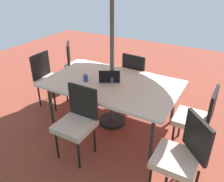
# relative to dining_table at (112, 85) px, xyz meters

# --- Properties ---
(ground_plane) EXTENTS (10.00, 10.00, 0.02)m
(ground_plane) POSITION_rel_dining_table_xyz_m (0.00, 0.00, -0.71)
(ground_plane) COLOR brown
(dining_table) EXTENTS (2.05, 1.28, 0.75)m
(dining_table) POSITION_rel_dining_table_xyz_m (0.00, 0.00, 0.00)
(dining_table) COLOR silver
(dining_table) RESTS_ON ground_plane
(chair_northwest) EXTENTS (0.59, 0.59, 0.98)m
(chair_northwest) POSITION_rel_dining_table_xyz_m (-1.31, 0.81, -0.15)
(chair_northwest) COLOR beige
(chair_northwest) RESTS_ON ground_plane
(chair_north) EXTENTS (0.46, 0.46, 0.98)m
(chair_north) POSITION_rel_dining_table_xyz_m (0.04, 0.85, -0.15)
(chair_north) COLOR beige
(chair_north) RESTS_ON ground_plane
(chair_west) EXTENTS (0.46, 0.46, 0.98)m
(chair_west) POSITION_rel_dining_table_xyz_m (-1.32, -0.00, -0.15)
(chair_west) COLOR beige
(chair_west) RESTS_ON ground_plane
(chair_south) EXTENTS (0.47, 0.48, 0.98)m
(chair_south) POSITION_rel_dining_table_xyz_m (-0.04, -0.86, -0.15)
(chair_south) COLOR beige
(chair_south) RESTS_ON ground_plane
(chair_east) EXTENTS (0.47, 0.46, 0.98)m
(chair_east) POSITION_rel_dining_table_xyz_m (1.33, 0.02, -0.15)
(chair_east) COLOR beige
(chair_east) RESTS_ON ground_plane
(chair_southeast) EXTENTS (0.58, 0.58, 0.98)m
(chair_southeast) POSITION_rel_dining_table_xyz_m (1.32, -0.81, -0.15)
(chair_southeast) COLOR beige
(chair_southeast) RESTS_ON ground_plane
(laptop) EXTENTS (0.40, 0.37, 0.21)m
(laptop) POSITION_rel_dining_table_xyz_m (0.06, -0.02, 0.09)
(laptop) COLOR #2D2D33
(laptop) RESTS_ON dining_table
(cup) EXTENTS (0.07, 0.07, 0.11)m
(cup) POSITION_rel_dining_table_xyz_m (0.38, 0.16, 0.10)
(cup) COLOR #334C99
(cup) RESTS_ON dining_table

